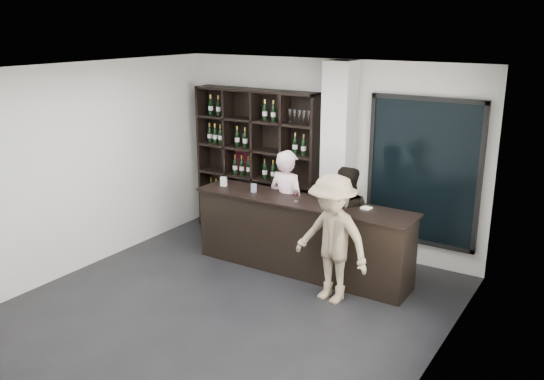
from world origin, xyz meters
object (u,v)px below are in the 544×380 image
Objects in this scene: tasting_counter at (302,236)px; taster_black at (344,221)px; taster_pink at (287,206)px; customer at (332,239)px; wine_shelf at (257,164)px.

tasting_counter is 0.63m from taster_black.
customer is at bearing 153.55° from taster_pink.
taster_pink reaches higher than customer.
customer reaches higher than taster_black.
wine_shelf reaches higher than taster_pink.
taster_pink is 1.01× the size of customer.
taster_pink is (-0.38, 0.24, 0.31)m from tasting_counter.
taster_black reaches higher than tasting_counter.
taster_black is (1.91, -0.72, -0.42)m from wine_shelf.
wine_shelf is at bearing 154.96° from customer.
taster_pink is 1.38m from customer.
taster_pink is 1.08× the size of taster_black.
customer is at bearing -36.91° from tasting_counter.
wine_shelf is 1.80m from tasting_counter.
tasting_counter is at bearing 157.17° from taster_pink.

